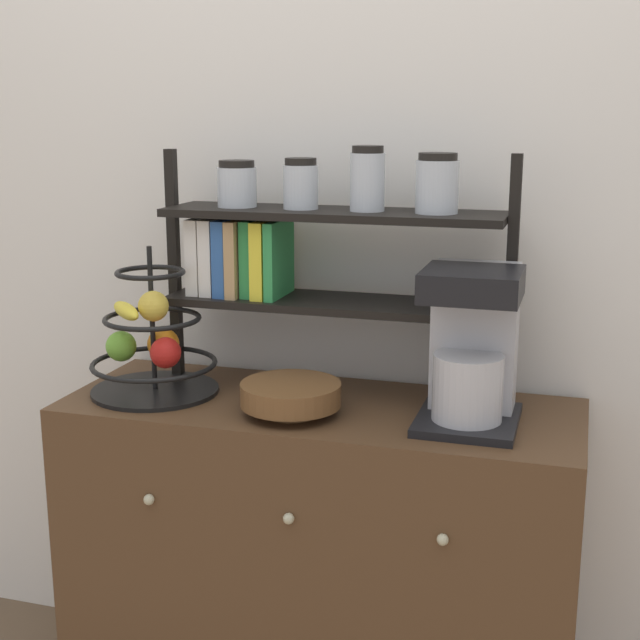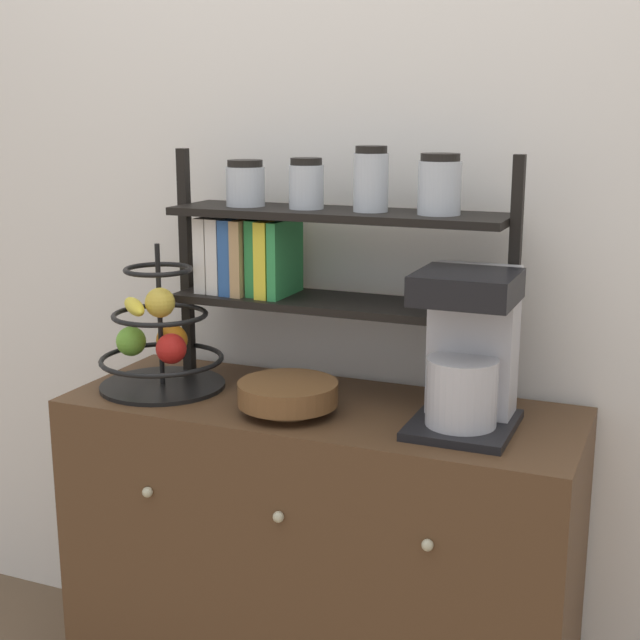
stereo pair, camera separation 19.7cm
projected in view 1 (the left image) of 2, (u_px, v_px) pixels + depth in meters
The scene contains 6 objects.
wall_back at pixel (351, 176), 2.15m from camera, with size 7.00×0.05×2.60m, color silver.
sideboard at pixel (320, 566), 2.11m from camera, with size 1.17×0.45×0.81m.
coffee_maker at pixel (472, 346), 1.87m from camera, with size 0.21×0.24×0.33m.
fruit_stand at pixel (152, 346), 2.07m from camera, with size 0.30×0.30×0.35m.
wooden_bowl at pixel (291, 396), 1.94m from camera, with size 0.22×0.22×0.07m.
shelf_hutch at pixel (303, 241), 2.05m from camera, with size 0.83×0.20×0.57m.
Camera 1 is at (0.56, -1.62, 1.45)m, focal length 50.00 mm.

